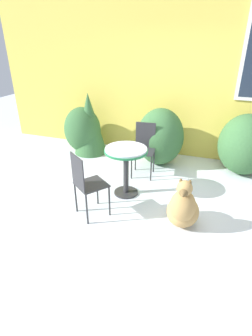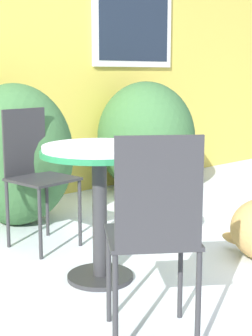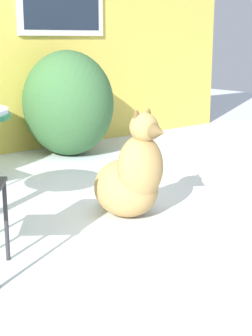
# 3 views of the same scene
# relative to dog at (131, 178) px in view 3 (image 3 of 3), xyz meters

# --- Properties ---
(ground_plane) EXTENTS (16.00, 16.00, 0.00)m
(ground_plane) POSITION_rel_dog_xyz_m (-0.51, 0.20, -0.28)
(ground_plane) COLOR silver
(shrub_right) EXTENTS (0.93, 0.97, 1.08)m
(shrub_right) POSITION_rel_dog_xyz_m (0.77, 1.93, 0.26)
(shrub_right) COLOR #386638
(shrub_right) RESTS_ON ground_plane
(dog) EXTENTS (0.43, 0.69, 0.76)m
(dog) POSITION_rel_dog_xyz_m (0.00, 0.00, 0.00)
(dog) COLOR tan
(dog) RESTS_ON ground_plane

